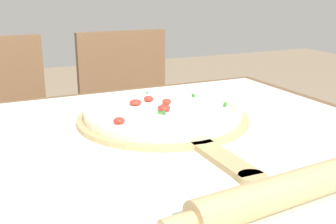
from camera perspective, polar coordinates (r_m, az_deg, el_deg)
The scene contains 7 objects.
dining_table at distance 0.94m, azimuth -0.41°, elevation -10.43°, with size 1.11×0.98×0.74m.
towel_cloth at distance 0.89m, azimuth -0.43°, elevation -3.88°, with size 1.03×0.90×0.00m.
pizza_peel at distance 1.00m, azimuth -0.30°, elevation -1.14°, with size 0.41×0.59×0.01m.
pizza at distance 1.01m, azimuth -0.73°, elevation 0.16°, with size 0.38×0.38×0.03m.
rolling_pin at distance 0.67m, azimuth 17.90°, elevation -9.37°, with size 0.49×0.09×0.05m.
chair_left at distance 1.67m, azimuth -21.67°, elevation -3.68°, with size 0.42×0.42×0.88m.
chair_right at distance 1.76m, azimuth -5.02°, elevation -1.51°, with size 0.40×0.40×0.88m.
Camera 1 is at (-0.34, -0.76, 1.05)m, focal length 45.00 mm.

